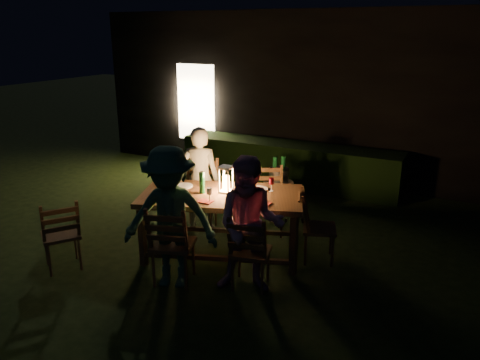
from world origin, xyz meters
The scene contains 29 objects.
garden_envelope centered at (-0.01, 6.15, 1.58)m, with size 40.00×40.00×3.20m.
dining_table centered at (-0.19, 0.60, 0.76)m, with size 2.26×1.65×0.85m.
chair_near_left centered at (-0.35, -0.28, 0.31)m, with size 0.59×0.61×1.03m.
chair_near_right centered at (0.49, 0.03, 0.29)m, with size 0.51×0.53×0.95m.
chair_far_left centered at (-0.87, 1.18, 0.32)m, with size 0.61×0.64×1.07m.
chair_far_right centered at (0.06, 1.51, 0.30)m, with size 0.61×0.63×1.00m.
chair_end centered at (0.97, 1.02, 0.29)m, with size 0.57×0.55×0.96m.
chair_spare centered at (-1.76, -0.62, 0.29)m, with size 0.62×0.62×0.96m.
person_house_side centered at (-0.89, 1.22, 0.77)m, with size 0.56×0.37×1.54m, color beige.
person_opp_right centered at (0.51, -0.02, 0.78)m, with size 0.76×0.59×1.57m, color #B67D93.
person_opp_left centered at (-0.33, -0.32, 0.83)m, with size 1.07×0.61×1.65m, color #2C5941.
lantern centered at (-0.16, 0.67, 1.01)m, with size 0.16×0.16×0.35m.
plate_far_left centered at (-0.78, 0.62, 0.86)m, with size 0.25×0.25×0.01m, color white.
plate_near_left centered at (-0.63, 0.21, 0.86)m, with size 0.25×0.25×0.01m, color white.
plate_far_right centered at (0.16, 0.96, 0.86)m, with size 0.25×0.25×0.01m, color white.
plate_near_right centered at (0.31, 0.55, 0.86)m, with size 0.25×0.25×0.01m, color white.
wineglass_a centered at (-0.57, 0.76, 0.94)m, with size 0.06×0.06×0.18m, color #59070F, non-canonical shape.
wineglass_b centered at (-0.82, 0.25, 0.94)m, with size 0.06×0.06×0.18m, color #59070F, non-canonical shape.
wineglass_c centered at (0.19, 0.44, 0.94)m, with size 0.06×0.06×0.18m, color #59070F, non-canonical shape.
wineglass_d centered at (0.33, 0.98, 0.94)m, with size 0.06×0.06×0.18m, color #59070F, non-canonical shape.
wineglass_e centered at (-0.18, 0.29, 0.94)m, with size 0.06×0.06×0.18m, color silver, non-canonical shape.
bottle_table centered at (-0.42, 0.52, 0.99)m, with size 0.07×0.07×0.28m, color #0F471E.
napkin_left centered at (-0.22, 0.25, 0.85)m, with size 0.18×0.14×0.01m, color red.
napkin_right centered at (0.43, 0.51, 0.85)m, with size 0.18×0.14×0.01m, color red.
phone centered at (-0.67, 0.11, 0.85)m, with size 0.14×0.07×0.01m, color black.
side_table centered at (0.02, 2.01, 0.55)m, with size 0.46×0.46×0.62m.
ice_bucket centered at (0.02, 2.01, 0.73)m, with size 0.30×0.30×0.22m, color #A5A8AD.
bottle_bucket_a centered at (-0.03, 1.97, 0.78)m, with size 0.07×0.07×0.32m, color #0F471E.
bottle_bucket_b centered at (0.07, 2.05, 0.78)m, with size 0.07×0.07×0.32m, color #0F471E.
Camera 1 is at (2.55, -4.28, 2.83)m, focal length 35.00 mm.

